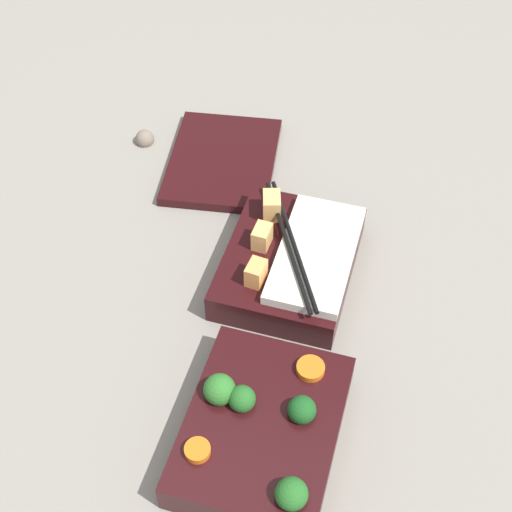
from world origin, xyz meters
TOP-DOWN VIEW (x-y plane):
  - ground_plane at (0.00, 0.00)m, footprint 3.00×3.00m
  - bento_tray_vegetable at (-0.10, -0.02)m, footprint 0.19×0.14m
  - bento_tray_rice at (0.11, 0.01)m, footprint 0.19×0.14m
  - bento_lid at (0.27, 0.15)m, footprint 0.20×0.17m
  - pebble_0 at (0.29, 0.27)m, footprint 0.03×0.03m

SIDE VIEW (x-z plane):
  - ground_plane at x=0.00m, z-range 0.00..0.00m
  - pebble_0 at x=0.29m, z-range -0.01..0.02m
  - bento_lid at x=0.27m, z-range 0.00..0.01m
  - bento_tray_vegetable at x=-0.10m, z-range -0.01..0.05m
  - bento_tray_rice at x=0.11m, z-range -0.01..0.06m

